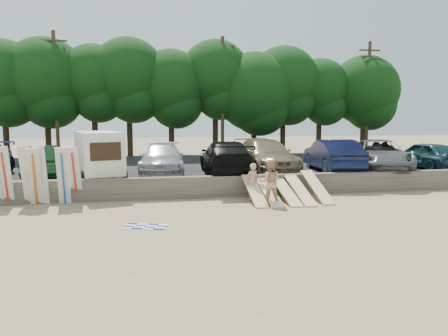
{
  "coord_description": "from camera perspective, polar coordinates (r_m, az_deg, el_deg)",
  "views": [
    {
      "loc": [
        -4.19,
        -16.91,
        3.8
      ],
      "look_at": [
        -0.38,
        3.0,
        1.36
      ],
      "focal_mm": 35.0,
      "sensor_mm": 36.0,
      "label": 1
    }
  ],
  "objects": [
    {
      "name": "beach_towel",
      "position": [
        15.4,
        -10.24,
        -7.52
      ],
      "size": [
        1.9,
        1.9,
        0.0
      ],
      "primitive_type": "plane",
      "rotation": [
        0.0,
        0.0,
        -0.33
      ],
      "color": "white",
      "rests_on": "ground"
    },
    {
      "name": "surfboard_upright_5",
      "position": [
        20.05,
        -22.8,
        -0.91
      ],
      "size": [
        0.53,
        0.6,
        2.56
      ],
      "primitive_type": "cube",
      "rotation": [
        0.2,
        0.0,
        -0.06
      ],
      "color": "silver",
      "rests_on": "ground"
    },
    {
      "name": "car_4",
      "position": [
        24.38,
        5.44,
        1.62
      ],
      "size": [
        2.74,
        6.24,
        1.78
      ],
      "primitive_type": "imported",
      "rotation": [
        0.0,
        0.0,
        0.04
      ],
      "color": "#7B6C4E",
      "rests_on": "parking_lot"
    },
    {
      "name": "surfboard_upright_4",
      "position": [
        19.98,
        -23.5,
        -1.06
      ],
      "size": [
        0.59,
        0.9,
        2.49
      ],
      "primitive_type": "cube",
      "rotation": [
        0.31,
        0.0,
        0.11
      ],
      "color": "silver",
      "rests_on": "ground"
    },
    {
      "name": "surfboard_upright_2",
      "position": [
        20.44,
        -26.66,
        -0.97
      ],
      "size": [
        0.55,
        0.63,
        2.56
      ],
      "primitive_type": "cube",
      "rotation": [
        0.21,
        0.0,
        -0.08
      ],
      "color": "silver",
      "rests_on": "ground"
    },
    {
      "name": "car_1",
      "position": [
        24.02,
        -22.97,
        0.82
      ],
      "size": [
        3.12,
        5.15,
        1.6
      ],
      "primitive_type": "imported",
      "rotation": [
        0.0,
        0.0,
        3.46
      ],
      "color": "#12321B",
      "rests_on": "parking_lot"
    },
    {
      "name": "surfboard_low_3",
      "position": [
        19.85,
        9.91,
        -2.82
      ],
      "size": [
        0.56,
        2.87,
        1.0
      ],
      "primitive_type": "cube",
      "rotation": [
        0.32,
        0.0,
        0.0
      ],
      "color": "beige",
      "rests_on": "ground"
    },
    {
      "name": "parking_lot",
      "position": [
        27.94,
        -2.14,
        -0.25
      ],
      "size": [
        44.0,
        14.5,
        0.7
      ],
      "primitive_type": "cube",
      "color": "#282828",
      "rests_on": "ground"
    },
    {
      "name": "surfboard_upright_6",
      "position": [
        19.74,
        -20.26,
        -1.0
      ],
      "size": [
        0.54,
        0.85,
        2.5
      ],
      "primitive_type": "cube",
      "rotation": [
        0.3,
        0.0,
        0.05
      ],
      "color": "silver",
      "rests_on": "ground"
    },
    {
      "name": "gear_bag",
      "position": [
        20.55,
        6.26,
        -3.54
      ],
      "size": [
        0.34,
        0.3,
        0.22
      ],
      "primitive_type": "cube",
      "rotation": [
        0.0,
        0.0,
        -0.19
      ],
      "color": "#C23C16",
      "rests_on": "ground"
    },
    {
      "name": "surfboard_low_2",
      "position": [
        19.7,
        8.13,
        -3.04
      ],
      "size": [
        0.56,
        2.91,
        0.88
      ],
      "primitive_type": "cube",
      "rotation": [
        0.27,
        0.0,
        0.0
      ],
      "color": "beige",
      "rests_on": "ground"
    },
    {
      "name": "surfboard_upright_3",
      "position": [
        20.15,
        -24.29,
        -0.96
      ],
      "size": [
        0.58,
        0.7,
        2.55
      ],
      "primitive_type": "cube",
      "rotation": [
        0.22,
        0.0,
        -0.13
      ],
      "color": "silver",
      "rests_on": "ground"
    },
    {
      "name": "car_3",
      "position": [
        23.23,
        0.23,
        1.38
      ],
      "size": [
        2.94,
        6.27,
        1.77
      ],
      "primitive_type": "imported",
      "rotation": [
        0.0,
        0.0,
        3.07
      ],
      "color": "black",
      "rests_on": "parking_lot"
    },
    {
      "name": "car_6",
      "position": [
        26.19,
        19.51,
        1.58
      ],
      "size": [
        4.68,
        6.86,
        1.74
      ],
      "primitive_type": "imported",
      "rotation": [
        0.0,
        0.0,
        -0.31
      ],
      "color": "#535458",
      "rests_on": "parking_lot"
    },
    {
      "name": "ground",
      "position": [
        17.83,
        3.01,
        -5.46
      ],
      "size": [
        120.0,
        120.0,
        0.0
      ],
      "primitive_type": "plane",
      "color": "tan",
      "rests_on": "ground"
    },
    {
      "name": "surfboard_low_1",
      "position": [
        19.42,
        5.85,
        -3.08
      ],
      "size": [
        0.56,
        2.89,
        0.93
      ],
      "primitive_type": "cube",
      "rotation": [
        0.29,
        0.0,
        0.0
      ],
      "color": "beige",
      "rests_on": "ground"
    },
    {
      "name": "surfboard_upright_7",
      "position": [
        19.87,
        -18.92,
        -0.89
      ],
      "size": [
        0.55,
        0.85,
        2.5
      ],
      "primitive_type": "cube",
      "rotation": [
        0.3,
        0.0,
        -0.06
      ],
      "color": "silver",
      "rests_on": "ground"
    },
    {
      "name": "car_5",
      "position": [
        25.07,
        14.01,
        1.61
      ],
      "size": [
        2.48,
        5.64,
        1.8
      ],
      "primitive_type": "imported",
      "rotation": [
        0.0,
        0.0,
        3.03
      ],
      "color": "black",
      "rests_on": "parking_lot"
    },
    {
      "name": "box_trailer",
      "position": [
        22.09,
        -16.03,
        1.91
      ],
      "size": [
        2.78,
        3.99,
        2.32
      ],
      "rotation": [
        0.0,
        0.0,
        0.25
      ],
      "color": "silver",
      "rests_on": "parking_lot"
    },
    {
      "name": "cooler",
      "position": [
        20.69,
        7.56,
        -3.34
      ],
      "size": [
        0.41,
        0.34,
        0.32
      ],
      "primitive_type": "cube",
      "rotation": [
        0.0,
        0.0,
        0.1
      ],
      "color": "#227E36",
      "rests_on": "ground"
    },
    {
      "name": "surfboard_low_4",
      "position": [
        20.31,
        12.04,
        -2.41
      ],
      "size": [
        0.56,
        2.82,
        1.17
      ],
      "primitive_type": "cube",
      "rotation": [
        0.38,
        0.0,
        0.0
      ],
      "color": "beige",
      "rests_on": "ground"
    },
    {
      "name": "utility_poles",
      "position": [
        33.53,
        -0.2,
        9.63
      ],
      "size": [
        25.8,
        0.26,
        9.0
      ],
      "color": "#473321",
      "rests_on": "parking_lot"
    },
    {
      "name": "seawall",
      "position": [
        20.61,
        1.03,
        -2.36
      ],
      "size": [
        44.0,
        0.5,
        1.0
      ],
      "primitive_type": "cube",
      "color": "#6B6356",
      "rests_on": "ground"
    },
    {
      "name": "treeline",
      "position": [
        34.7,
        -4.48,
        11.0
      ],
      "size": [
        33.87,
        6.64,
        9.05
      ],
      "color": "#382616",
      "rests_on": "parking_lot"
    },
    {
      "name": "beachgoer_a",
      "position": [
        19.69,
        3.72,
        -1.81
      ],
      "size": [
        0.73,
        0.63,
        1.68
      ],
      "primitive_type": "imported",
      "rotation": [
        0.0,
        0.0,
        3.59
      ],
      "color": "tan",
      "rests_on": "ground"
    },
    {
      "name": "surfboard_low_0",
      "position": [
        19.29,
        3.94,
        -2.84
      ],
      "size": [
        0.56,
        2.83,
        1.12
      ],
      "primitive_type": "cube",
      "rotation": [
        0.36,
        0.0,
        0.0
      ],
      "color": "beige",
      "rests_on": "ground"
    },
    {
      "name": "car_7",
      "position": [
        28.5,
        24.73,
        1.58
      ],
      "size": [
        2.64,
        4.91,
        1.59
      ],
      "primitive_type": "imported",
      "rotation": [
        0.0,
        0.0,
        3.31
      ],
      "color": "#17383F",
      "rests_on": "parking_lot"
    },
    {
      "name": "beachgoer_b",
      "position": [
        18.67,
        5.98,
        -1.87
      ],
      "size": [
        1.08,
        0.92,
        1.96
      ],
      "primitive_type": "imported",
      "rotation": [
        0.0,
        0.0,
        2.94
      ],
      "color": "tan",
      "rests_on": "ground"
    },
    {
      "name": "car_2",
      "position": [
        23.6,
        -8.11,
        1.2
      ],
      "size": [
        2.68,
        5.7,
        1.61
      ],
      "primitive_type": "imported",
      "rotation": [
        0.0,
        0.0,
        -0.08
      ],
      "color": "#A4A3A8",
      "rests_on": "parking_lot"
    }
  ]
}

